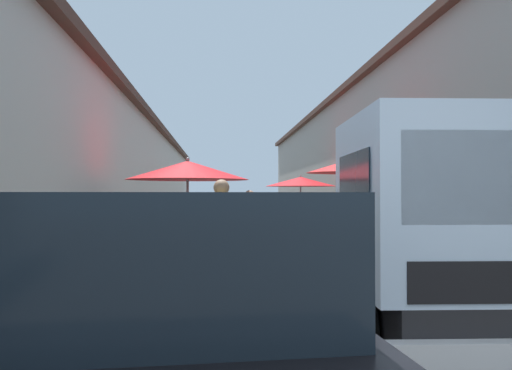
% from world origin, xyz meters
% --- Properties ---
extents(ground, '(90.00, 90.00, 0.00)m').
position_xyz_m(ground, '(13.50, 0.00, 0.00)').
color(ground, '#3D3A38').
extents(building_left_whitewash, '(49.80, 7.50, 4.46)m').
position_xyz_m(building_left_whitewash, '(15.75, 7.33, 2.24)').
color(building_left_whitewash, beige).
rests_on(building_left_whitewash, ground).
extents(building_right_concrete, '(49.80, 7.50, 5.72)m').
position_xyz_m(building_right_concrete, '(15.75, -7.33, 2.87)').
color(building_right_concrete, '#A39E93').
rests_on(building_right_concrete, ground).
extents(fruit_stall_far_left, '(2.84, 2.84, 2.21)m').
position_xyz_m(fruit_stall_far_left, '(18.50, -2.09, 1.80)').
color(fruit_stall_far_left, '#9E9EA3').
rests_on(fruit_stall_far_left, ground).
extents(fruit_stall_mid_lane, '(2.67, 2.67, 2.25)m').
position_xyz_m(fruit_stall_mid_lane, '(9.55, 1.85, 1.73)').
color(fruit_stall_mid_lane, '#9E9EA3').
rests_on(fruit_stall_mid_lane, ground).
extents(fruit_stall_near_left, '(2.15, 2.15, 2.41)m').
position_xyz_m(fruit_stall_near_left, '(11.65, -2.18, 1.82)').
color(fruit_stall_near_left, '#9E9EA3').
rests_on(fruit_stall_near_left, ground).
extents(hatchback_car, '(4.02, 2.16, 1.45)m').
position_xyz_m(hatchback_car, '(1.47, 1.52, 0.74)').
color(hatchback_car, black).
rests_on(hatchback_car, ground).
extents(delivery_truck, '(4.99, 2.13, 2.08)m').
position_xyz_m(delivery_truck, '(3.20, -0.79, 1.04)').
color(delivery_truck, black).
rests_on(delivery_truck, ground).
extents(vendor_by_crates, '(0.66, 0.22, 1.65)m').
position_xyz_m(vendor_by_crates, '(5.62, 1.17, 0.96)').
color(vendor_by_crates, '#665B4C').
rests_on(vendor_by_crates, ground).
extents(vendor_in_shade, '(0.62, 0.21, 1.53)m').
position_xyz_m(vendor_in_shade, '(9.22, 0.55, 0.87)').
color(vendor_in_shade, '#232328').
rests_on(vendor_in_shade, ground).
extents(parked_scooter, '(1.69, 0.46, 1.14)m').
position_xyz_m(parked_scooter, '(15.06, -1.61, 0.45)').
color(parked_scooter, black).
rests_on(parked_scooter, ground).
extents(plastic_stool, '(0.30, 0.30, 0.43)m').
position_xyz_m(plastic_stool, '(6.44, -2.75, 0.33)').
color(plastic_stool, '#194CB2').
rests_on(plastic_stool, ground).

